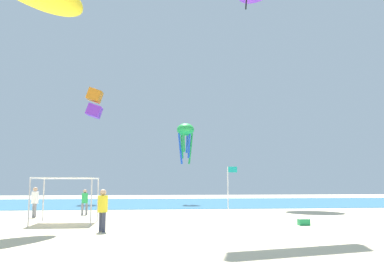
# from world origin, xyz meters

# --- Properties ---
(ground) EXTENTS (110.00, 110.00, 0.10)m
(ground) POSITION_xyz_m (0.00, 0.00, -0.05)
(ground) COLOR beige
(ocean_strip) EXTENTS (110.00, 22.75, 0.03)m
(ocean_strip) POSITION_xyz_m (0.00, 26.90, 0.01)
(ocean_strip) COLOR teal
(ocean_strip) RESTS_ON ground
(canopy_tent) EXTENTS (3.10, 2.83, 2.42)m
(canopy_tent) POSITION_xyz_m (-7.97, 5.01, 2.29)
(canopy_tent) COLOR #B2B2B7
(canopy_tent) RESTS_ON ground
(person_near_tent) EXTENTS (0.41, 0.41, 1.71)m
(person_near_tent) POSITION_xyz_m (-7.85, 10.79, 1.00)
(person_near_tent) COLOR slate
(person_near_tent) RESTS_ON ground
(person_leftmost) EXTENTS (0.44, 0.45, 1.86)m
(person_leftmost) POSITION_xyz_m (-5.61, 0.97, 1.09)
(person_leftmost) COLOR #33384C
(person_leftmost) RESTS_ON ground
(person_central) EXTENTS (0.45, 0.50, 1.88)m
(person_central) POSITION_xyz_m (-10.66, 9.08, 1.10)
(person_central) COLOR slate
(person_central) RESTS_ON ground
(banner_flag) EXTENTS (0.61, 0.06, 3.12)m
(banner_flag) POSITION_xyz_m (1.25, 6.51, 1.91)
(banner_flag) COLOR silver
(banner_flag) RESTS_ON ground
(cooler_box) EXTENTS (0.57, 0.37, 0.35)m
(cooler_box) POSITION_xyz_m (4.25, 2.58, 0.18)
(cooler_box) COLOR #1E8C4C
(cooler_box) RESTS_ON ground
(kite_box_orange) EXTENTS (1.82, 1.51, 3.40)m
(kite_box_orange) POSITION_xyz_m (-9.56, 27.01, 10.92)
(kite_box_orange) COLOR orange
(kite_octopus_green) EXTENTS (2.37, 2.37, 4.26)m
(kite_octopus_green) POSITION_xyz_m (0.30, 23.95, 7.48)
(kite_octopus_green) COLOR green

